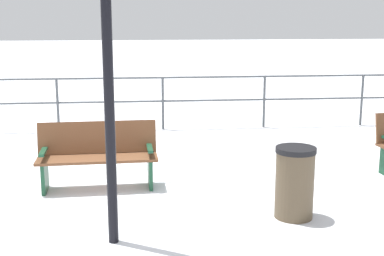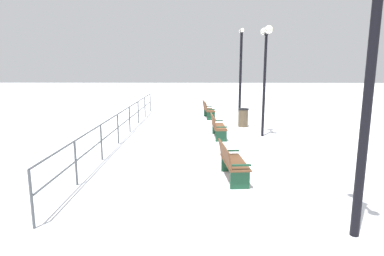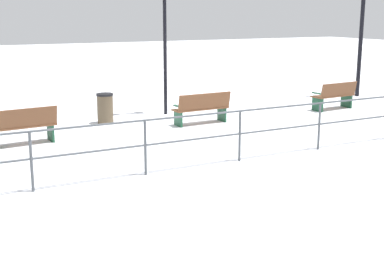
{
  "view_description": "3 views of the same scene",
  "coord_description": "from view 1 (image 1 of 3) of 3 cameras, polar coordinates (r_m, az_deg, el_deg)",
  "views": [
    {
      "loc": [
        7.04,
        0.57,
        2.33
      ],
      "look_at": [
        -1.99,
        1.48,
        0.36
      ],
      "focal_mm": 49.83,
      "sensor_mm": 36.0,
      "label": 1
    },
    {
      "loc": [
        -0.8,
        -12.53,
        2.77
      ],
      "look_at": [
        -0.95,
        -0.73,
        0.51
      ],
      "focal_mm": 30.81,
      "sensor_mm": 36.0,
      "label": 2
    },
    {
      "loc": [
        -12.5,
        6.7,
        3.02
      ],
      "look_at": [
        -1.82,
        1.24,
        0.38
      ],
      "focal_mm": 49.15,
      "sensor_mm": 36.0,
      "label": 3
    }
  ],
  "objects": [
    {
      "name": "waterfront_railing",
      "position": [
        10.77,
        -8.72,
        3.55
      ],
      "size": [
        0.05,
        14.68,
        1.08
      ],
      "color": "#4C5156",
      "rests_on": "ground"
    },
    {
      "name": "trash_bin",
      "position": [
        6.26,
        10.92,
        -5.73
      ],
      "size": [
        0.46,
        0.46,
        0.84
      ],
      "color": "brown",
      "rests_on": "ground"
    },
    {
      "name": "bench_second",
      "position": [
        7.3,
        -10.07,
        -2.8
      ],
      "size": [
        0.57,
        1.62,
        0.88
      ],
      "rotation": [
        0.0,
        0.0,
        0.04
      ],
      "color": "brown",
      "rests_on": "ground"
    },
    {
      "name": "ground_plane",
      "position": [
        7.44,
        -9.91,
        -6.2
      ],
      "size": [
        80.0,
        80.0,
        0.0
      ],
      "primitive_type": "plane",
      "color": "white",
      "rests_on": "ground"
    }
  ]
}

